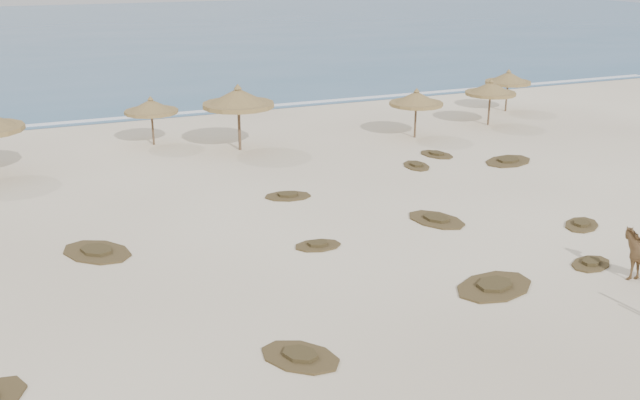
{
  "coord_description": "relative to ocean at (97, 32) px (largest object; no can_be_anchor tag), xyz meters",
  "views": [
    {
      "loc": [
        -8.83,
        -15.3,
        9.0
      ],
      "look_at": [
        -0.37,
        5.0,
        1.33
      ],
      "focal_mm": 40.0,
      "sensor_mm": 36.0,
      "label": 1
    }
  ],
  "objects": [
    {
      "name": "scrub_5",
      "position": [
        10.99,
        -64.92,
        0.05
      ],
      "size": [
        2.93,
        2.37,
        0.16
      ],
      "rotation": [
        0.0,
        0.0,
        0.32
      ],
      "color": "brown",
      "rests_on": "ground"
    },
    {
      "name": "scrub_4",
      "position": [
        8.43,
        -72.51,
        0.05
      ],
      "size": [
        1.96,
        1.81,
        0.16
      ],
      "rotation": [
        0.0,
        0.0,
        0.59
      ],
      "color": "brown",
      "rests_on": "ground"
    },
    {
      "name": "foam_line",
      "position": [
        0.0,
        -49.0,
        0.0
      ],
      "size": [
        70.0,
        0.6,
        0.01
      ],
      "primitive_type": "cube",
      "color": "white",
      "rests_on": "ground"
    },
    {
      "name": "scrub_1",
      "position": [
        -7.39,
        -68.47,
        0.05
      ],
      "size": [
        2.85,
        3.03,
        0.16
      ],
      "rotation": [
        0.0,
        0.0,
        2.21
      ],
      "color": "brown",
      "rests_on": "ground"
    },
    {
      "name": "scrub_10",
      "position": [
        8.58,
        -62.71,
        0.05
      ],
      "size": [
        1.62,
        2.03,
        0.16
      ],
      "rotation": [
        0.0,
        0.0,
        1.87
      ],
      "color": "brown",
      "rests_on": "ground"
    },
    {
      "name": "scrub_3",
      "position": [
        4.03,
        -70.13,
        0.05
      ],
      "size": [
        2.19,
        2.64,
        0.16
      ],
      "rotation": [
        0.0,
        0.0,
        1.94
      ],
      "color": "brown",
      "rests_on": "ground"
    },
    {
      "name": "scrub_13",
      "position": [
        0.08,
        -65.67,
        0.05
      ],
      "size": [
        2.06,
        1.59,
        0.16
      ],
      "rotation": [
        0.0,
        0.0,
        2.89
      ],
      "color": "brown",
      "rests_on": "ground"
    },
    {
      "name": "palapa_2",
      "position": [
        -3.29,
        -55.67,
        1.88
      ],
      "size": [
        3.26,
        3.26,
        2.43
      ],
      "rotation": [
        0.0,
        0.0,
        -0.31
      ],
      "color": "brown",
      "rests_on": "ground"
    },
    {
      "name": "scrub_2",
      "position": [
        -0.73,
        -70.67,
        0.05
      ],
      "size": [
        1.64,
        1.16,
        0.16
      ],
      "rotation": [
        0.0,
        0.0,
        3.04
      ],
      "color": "brown",
      "rests_on": "ground"
    },
    {
      "name": "ocean",
      "position": [
        0.0,
        0.0,
        0.0
      ],
      "size": [
        200.0,
        100.0,
        0.01
      ],
      "primitive_type": "cube",
      "color": "#2C5D86",
      "rests_on": "ground"
    },
    {
      "name": "palapa_4",
      "position": [
        9.34,
        -59.33,
        1.98
      ],
      "size": [
        3.19,
        3.19,
        2.55
      ],
      "rotation": [
        0.0,
        0.0,
        0.19
      ],
      "color": "brown",
      "rests_on": "ground"
    },
    {
      "name": "palapa_6",
      "position": [
        17.56,
        -55.82,
        1.95
      ],
      "size": [
        3.28,
        3.28,
        2.51
      ],
      "rotation": [
        0.0,
        0.0,
        0.26
      ],
      "color": "brown",
      "rests_on": "ground"
    },
    {
      "name": "ground",
      "position": [
        0.0,
        -75.0,
        -0.0
      ],
      "size": [
        160.0,
        160.0,
        0.0
      ],
      "primitive_type": "plane",
      "color": "white",
      "rests_on": "ground"
    },
    {
      "name": "palapa_3",
      "position": [
        0.37,
        -58.21,
        2.47
      ],
      "size": [
        4.18,
        4.18,
        3.19
      ],
      "rotation": [
        0.0,
        0.0,
        -0.27
      ],
      "color": "brown",
      "rests_on": "ground"
    },
    {
      "name": "scrub_11",
      "position": [
        -3.67,
        -76.71,
        0.05
      ],
      "size": [
        2.3,
        2.4,
        0.16
      ],
      "rotation": [
        0.0,
        0.0,
        2.25
      ],
      "color": "brown",
      "rests_on": "ground"
    },
    {
      "name": "scrub_7",
      "position": [
        6.77,
        -63.97,
        0.05
      ],
      "size": [
        1.35,
        1.82,
        0.16
      ],
      "rotation": [
        0.0,
        0.0,
        1.4
      ],
      "color": "brown",
      "rests_on": "ground"
    },
    {
      "name": "scrub_9",
      "position": [
        2.75,
        -75.37,
        0.05
      ],
      "size": [
        2.93,
        2.28,
        0.16
      ],
      "rotation": [
        0.0,
        0.0,
        0.26
      ],
      "color": "brown",
      "rests_on": "ground"
    },
    {
      "name": "scrub_12",
      "position": [
        6.39,
        -75.2,
        0.05
      ],
      "size": [
        1.74,
        1.41,
        0.16
      ],
      "rotation": [
        0.0,
        0.0,
        0.33
      ],
      "color": "brown",
      "rests_on": "ground"
    },
    {
      "name": "palapa_5",
      "position": [
        14.46,
        -58.45,
        1.98
      ],
      "size": [
        2.9,
        2.9,
        2.56
      ],
      "rotation": [
        0.0,
        0.0,
        -0.06
      ],
      "color": "brown",
      "rests_on": "ground"
    }
  ]
}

